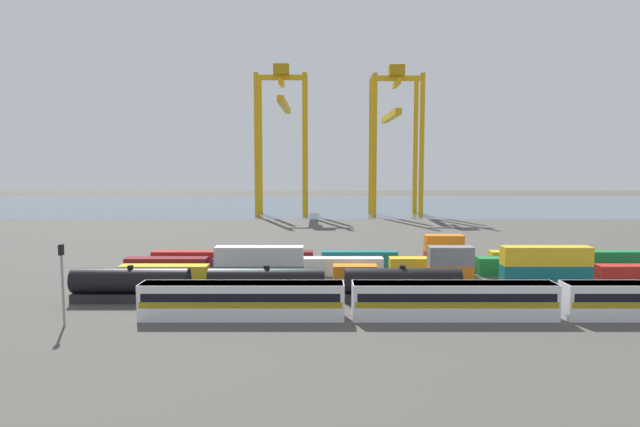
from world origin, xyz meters
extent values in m
plane|color=#4C4944|center=(0.00, 40.00, 0.00)|extent=(420.00, 420.00, 0.00)
cube|color=#475B6B|center=(0.00, 138.82, 0.00)|extent=(400.00, 110.00, 0.01)
cube|color=silver|center=(-13.12, -18.92, 1.95)|extent=(21.73, 3.10, 3.90)
cube|color=#9E8414|center=(-13.12, -18.92, 1.85)|extent=(21.30, 3.14, 0.64)
cube|color=black|center=(-13.12, -18.92, 2.63)|extent=(20.86, 3.13, 0.90)
cube|color=slate|center=(-13.12, -18.92, 3.72)|extent=(21.52, 2.85, 0.36)
cube|color=silver|center=(9.51, -18.92, 1.95)|extent=(21.73, 3.10, 3.90)
cube|color=#9E8414|center=(9.51, -18.92, 1.85)|extent=(21.30, 3.14, 0.64)
cube|color=black|center=(9.51, -18.92, 2.63)|extent=(20.86, 3.13, 0.90)
cube|color=slate|center=(9.51, -18.92, 3.72)|extent=(21.52, 2.85, 0.36)
cube|color=#232326|center=(-27.54, -11.75, 0.55)|extent=(13.91, 2.50, 1.10)
cylinder|color=black|center=(-27.54, -11.75, 2.59)|extent=(13.91, 2.98, 2.98)
cylinder|color=black|center=(-27.54, -11.75, 4.26)|extent=(0.70, 0.70, 0.36)
cube|color=#232326|center=(-11.22, -11.75, 0.55)|extent=(13.91, 2.50, 1.10)
cylinder|color=black|center=(-11.22, -11.75, 2.59)|extent=(13.91, 2.98, 2.98)
cylinder|color=black|center=(-11.22, -11.75, 4.26)|extent=(0.70, 0.70, 0.36)
cube|color=#232326|center=(5.09, -11.75, 0.55)|extent=(13.91, 2.50, 1.10)
cylinder|color=black|center=(5.09, -11.75, 2.59)|extent=(13.91, 2.98, 2.98)
cylinder|color=black|center=(5.09, -11.75, 4.26)|extent=(0.70, 0.70, 0.36)
cylinder|color=gray|center=(-31.06, -21.55, 4.20)|extent=(0.24, 0.24, 8.40)
cube|color=black|center=(-31.06, -21.55, 7.90)|extent=(0.36, 0.60, 1.10)
cube|color=gold|center=(-26.32, -2.01, 1.30)|extent=(12.10, 2.44, 2.60)
cube|color=#146066|center=(-13.16, -2.01, 1.30)|extent=(12.10, 2.44, 2.60)
cube|color=silver|center=(-13.16, -2.01, 3.90)|extent=(12.10, 2.44, 2.60)
cube|color=orange|center=(0.01, -2.01, 1.30)|extent=(6.04, 2.44, 2.60)
cube|color=orange|center=(13.17, -2.01, 1.30)|extent=(6.04, 2.44, 2.60)
cube|color=slate|center=(13.17, -2.01, 3.90)|extent=(6.04, 2.44, 2.60)
cube|color=#146066|center=(26.33, -2.01, 1.30)|extent=(12.10, 2.44, 2.60)
cube|color=gold|center=(26.33, -2.01, 3.90)|extent=(12.10, 2.44, 2.60)
cube|color=#AD211C|center=(39.49, -2.01, 1.30)|extent=(12.10, 2.44, 2.60)
cube|color=maroon|center=(-27.63, 3.97, 1.30)|extent=(12.10, 2.44, 2.60)
cube|color=#1C4299|center=(-14.55, 3.97, 1.30)|extent=(12.10, 2.44, 2.60)
cube|color=silver|center=(-1.48, 3.97, 1.30)|extent=(12.10, 2.44, 2.60)
cube|color=gold|center=(11.60, 3.97, 1.30)|extent=(12.10, 2.44, 2.60)
cube|color=#197538|center=(24.67, 3.97, 1.30)|extent=(12.10, 2.44, 2.60)
cube|color=#AD211C|center=(-25.47, 9.94, 1.30)|extent=(12.10, 2.44, 2.60)
cube|color=maroon|center=(-12.00, 9.94, 1.30)|extent=(12.10, 2.44, 2.60)
cube|color=#146066|center=(1.48, 9.94, 1.30)|extent=(12.10, 2.44, 2.60)
cube|color=#AD211C|center=(14.95, 9.94, 1.30)|extent=(6.04, 2.44, 2.60)
cube|color=orange|center=(14.95, 9.94, 3.90)|extent=(6.04, 2.44, 2.60)
cube|color=gold|center=(28.42, 9.94, 1.30)|extent=(12.10, 2.44, 2.60)
cube|color=#197538|center=(41.90, 9.94, 1.30)|extent=(12.10, 2.44, 2.60)
cylinder|color=gold|center=(-24.24, 92.31, 21.92)|extent=(1.50, 1.50, 43.84)
cylinder|color=gold|center=(-9.49, 92.31, 21.92)|extent=(1.50, 1.50, 43.84)
cylinder|color=gold|center=(-24.24, 101.74, 21.92)|extent=(1.50, 1.50, 43.84)
cylinder|color=gold|center=(-9.49, 101.74, 21.92)|extent=(1.50, 1.50, 43.84)
cube|color=gold|center=(-16.87, 97.03, 43.04)|extent=(16.35, 1.20, 1.60)
cube|color=gold|center=(-16.87, 97.03, 41.44)|extent=(1.20, 11.03, 1.60)
cube|color=gold|center=(-16.87, 111.52, 35.95)|extent=(2.00, 41.41, 2.00)
cube|color=#A77A10|center=(-16.87, 97.03, 45.44)|extent=(4.80, 4.00, 3.20)
cylinder|color=gold|center=(11.81, 91.54, 21.80)|extent=(1.50, 1.50, 43.60)
cylinder|color=gold|center=(26.26, 91.54, 21.80)|extent=(1.50, 1.50, 43.60)
cylinder|color=gold|center=(11.81, 102.52, 21.80)|extent=(1.50, 1.50, 43.60)
cylinder|color=gold|center=(26.26, 102.52, 21.80)|extent=(1.50, 1.50, 43.60)
cube|color=gold|center=(19.03, 97.03, 42.80)|extent=(16.05, 1.20, 1.60)
cube|color=gold|center=(19.03, 97.03, 41.20)|extent=(1.20, 12.58, 1.60)
cube|color=gold|center=(19.03, 110.62, 32.18)|extent=(2.00, 38.84, 2.00)
cube|color=#A77A10|center=(19.03, 97.03, 45.20)|extent=(4.80, 4.00, 3.20)
camera|label=1|loc=(-4.81, -76.30, 16.71)|focal=30.70mm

